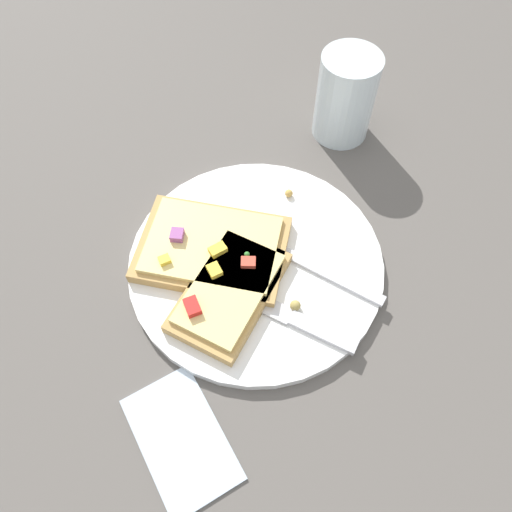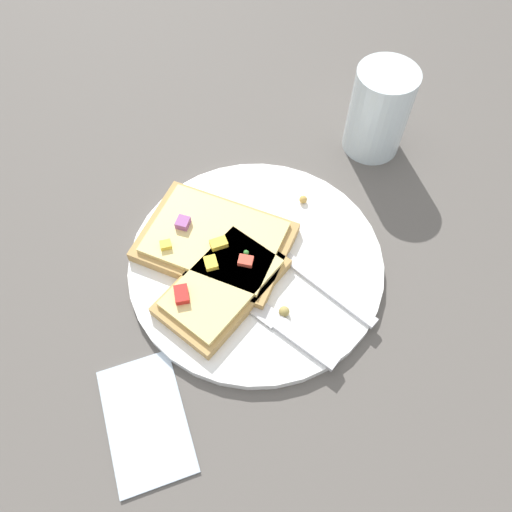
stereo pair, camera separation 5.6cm
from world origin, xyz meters
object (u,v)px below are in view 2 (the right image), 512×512
knife (271,318)px  pizza_slice_corner (222,286)px  pizza_slice_main (215,241)px  napkin (146,420)px  fork (291,261)px  drinking_glass (379,111)px  plate (256,263)px

knife → pizza_slice_corner: (0.05, 0.04, 0.01)m
knife → pizza_slice_corner: bearing=5.3°
knife → pizza_slice_main: (0.11, 0.03, 0.01)m
napkin → fork: bearing=-59.7°
fork → pizza_slice_main: 0.09m
fork → pizza_slice_main: bearing=27.1°
knife → pizza_slice_corner: 0.06m
drinking_glass → fork: bearing=130.3°
knife → pizza_slice_main: bearing=-17.1°
knife → pizza_slice_main: pizza_slice_main is taller
knife → plate: bearing=-38.7°
pizza_slice_main → napkin: 0.21m
pizza_slice_corner → napkin: pizza_slice_corner is taller
fork → pizza_slice_corner: bearing=66.2°
pizza_slice_main → napkin: size_ratio=1.58×
pizza_slice_main → napkin: bearing=-84.4°
plate → napkin: 0.21m
knife → pizza_slice_corner: size_ratio=1.07×
plate → knife: knife is taller
drinking_glass → pizza_slice_corner: bearing=120.9°
pizza_slice_corner → napkin: 0.16m
plate → fork: bearing=-113.0°
knife → drinking_glass: drinking_glass is taller
plate → fork: fork is taller
pizza_slice_main → drinking_glass: (0.10, -0.25, 0.04)m
pizza_slice_main → napkin: pizza_slice_main is taller
drinking_glass → pizza_slice_main: bearing=111.0°
pizza_slice_main → pizza_slice_corner: same height
fork → drinking_glass: 0.23m
plate → pizza_slice_main: (0.04, 0.04, 0.02)m
fork → napkin: 0.23m
fork → knife: 0.07m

